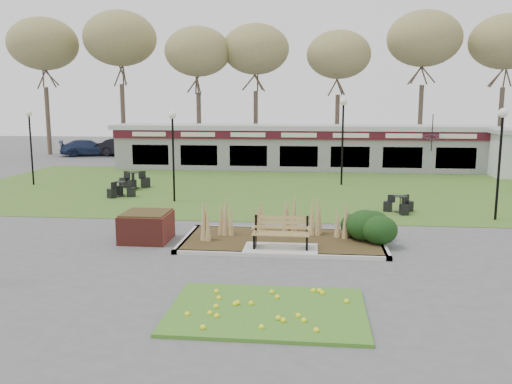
# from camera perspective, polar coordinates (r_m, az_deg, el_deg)

# --- Properties ---
(ground) EXTENTS (100.00, 100.00, 0.00)m
(ground) POSITION_cam_1_polar(r_m,az_deg,el_deg) (16.22, 2.59, -6.46)
(ground) COLOR #515154
(ground) RESTS_ON ground
(lawn) EXTENTS (34.00, 16.00, 0.02)m
(lawn) POSITION_cam_1_polar(r_m,az_deg,el_deg) (27.94, 4.10, 0.38)
(lawn) COLOR #3C6620
(lawn) RESTS_ON ground
(flower_bed) EXTENTS (4.20, 3.00, 0.16)m
(flower_bed) POSITION_cam_1_polar(r_m,az_deg,el_deg) (11.86, 1.19, -12.27)
(flower_bed) COLOR #23641C
(flower_bed) RESTS_ON ground
(planting_bed) EXTENTS (6.75, 3.40, 1.27)m
(planting_bed) POSITION_cam_1_polar(r_m,az_deg,el_deg) (17.41, 7.07, -4.15)
(planting_bed) COLOR #312613
(planting_bed) RESTS_ON ground
(park_bench) EXTENTS (1.70, 0.66, 0.93)m
(park_bench) POSITION_cam_1_polar(r_m,az_deg,el_deg) (16.31, 2.66, -4.23)
(park_bench) COLOR olive
(park_bench) RESTS_ON ground
(brick_planter) EXTENTS (1.50, 1.50, 0.95)m
(brick_planter) POSITION_cam_1_polar(r_m,az_deg,el_deg) (17.85, -11.46, -3.56)
(brick_planter) COLOR maroon
(brick_planter) RESTS_ON ground
(food_pavilion) EXTENTS (24.60, 3.40, 2.90)m
(food_pavilion) POSITION_cam_1_polar(r_m,az_deg,el_deg) (35.66, 4.59, 4.75)
(food_pavilion) COLOR gray
(food_pavilion) RESTS_ON ground
(tree_backdrop) EXTENTS (47.24, 5.24, 10.36)m
(tree_backdrop) POSITION_cam_1_polar(r_m,az_deg,el_deg) (43.74, 5.01, 14.67)
(tree_backdrop) COLOR #47382B
(tree_backdrop) RESTS_ON ground
(lamp_post_near_right) EXTENTS (0.35, 0.35, 4.21)m
(lamp_post_near_right) POSITION_cam_1_polar(r_m,az_deg,el_deg) (22.11, 24.40, 5.08)
(lamp_post_near_right) COLOR black
(lamp_post_near_right) RESTS_ON ground
(lamp_post_mid_left) EXTENTS (0.33, 0.33, 4.02)m
(lamp_post_mid_left) POSITION_cam_1_polar(r_m,az_deg,el_deg) (24.20, -8.75, 5.82)
(lamp_post_mid_left) COLOR black
(lamp_post_mid_left) RESTS_ON ground
(lamp_post_mid_right) EXTENTS (0.38, 0.38, 4.61)m
(lamp_post_mid_right) POSITION_cam_1_polar(r_m,az_deg,el_deg) (29.12, 9.14, 7.29)
(lamp_post_mid_right) COLOR black
(lamp_post_mid_right) RESTS_ON ground
(lamp_post_far_left) EXTENTS (0.33, 0.33, 3.98)m
(lamp_post_far_left) POSITION_cam_1_polar(r_m,az_deg,el_deg) (31.14, -22.70, 5.97)
(lamp_post_far_left) COLOR black
(lamp_post_far_left) RESTS_ON ground
(bistro_set_a) EXTENTS (1.18, 1.33, 0.71)m
(bistro_set_a) POSITION_cam_1_polar(r_m,az_deg,el_deg) (26.26, -14.05, 0.06)
(bistro_set_a) COLOR black
(bistro_set_a) RESTS_ON ground
(bistro_set_b) EXTENTS (1.56, 1.49, 0.84)m
(bistro_set_b) POSITION_cam_1_polar(r_m,az_deg,el_deg) (28.49, -12.70, 0.94)
(bistro_set_b) COLOR black
(bistro_set_b) RESTS_ON ground
(bistro_set_c) EXTENTS (1.25, 1.19, 0.67)m
(bistro_set_c) POSITION_cam_1_polar(r_m,az_deg,el_deg) (22.61, 14.92, -1.53)
(bistro_set_c) COLOR black
(bistro_set_c) RESTS_ON ground
(patio_umbrella) EXTENTS (2.66, 2.68, 2.56)m
(patio_umbrella) POSITION_cam_1_polar(r_m,az_deg,el_deg) (34.42, 17.98, 4.39)
(patio_umbrella) COLOR black
(patio_umbrella) RESTS_ON ground
(car_silver) EXTENTS (4.04, 2.16, 1.31)m
(car_silver) POSITION_cam_1_polar(r_m,az_deg,el_deg) (44.51, -10.22, 4.54)
(car_silver) COLOR #A3A3A7
(car_silver) RESTS_ON ground
(car_black) EXTENTS (4.69, 2.27, 1.48)m
(car_black) POSITION_cam_1_polar(r_m,az_deg,el_deg) (45.34, -13.54, 4.62)
(car_black) COLOR black
(car_black) RESTS_ON ground
(car_blue) EXTENTS (4.91, 3.59, 1.32)m
(car_blue) POSITION_cam_1_polar(r_m,az_deg,el_deg) (46.50, -17.21, 4.48)
(car_blue) COLOR navy
(car_blue) RESTS_ON ground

